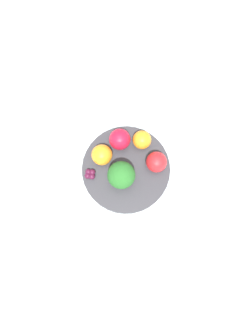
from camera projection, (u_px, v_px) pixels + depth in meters
ground_plane at (126, 173)px, 0.79m from camera, size 6.00×6.00×0.00m
table_surface at (126, 172)px, 0.78m from camera, size 1.20×1.20×0.02m
bowl at (126, 170)px, 0.75m from camera, size 0.20×0.20×0.03m
broccoli at (121, 175)px, 0.69m from camera, size 0.06×0.06×0.07m
apple_red at (120, 139)px, 0.72m from camera, size 0.05×0.05×0.05m
apple_green at (156, 162)px, 0.72m from camera, size 0.05×0.05×0.05m
orange_front at (102, 155)px, 0.72m from camera, size 0.05×0.05×0.05m
orange_back at (142, 140)px, 0.73m from camera, size 0.04×0.04×0.04m
grape_cluster at (90, 174)px, 0.73m from camera, size 0.03×0.03×0.01m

